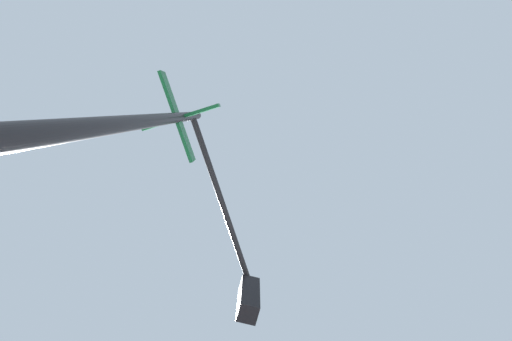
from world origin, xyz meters
The scene contains 1 object.
traffic_signal_near centered at (-6.67, -6.19, 4.59)m, with size 2.07×3.06×6.47m.
Camera 1 is at (-6.43, -7.56, 1.24)m, focal length 22.89 mm.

